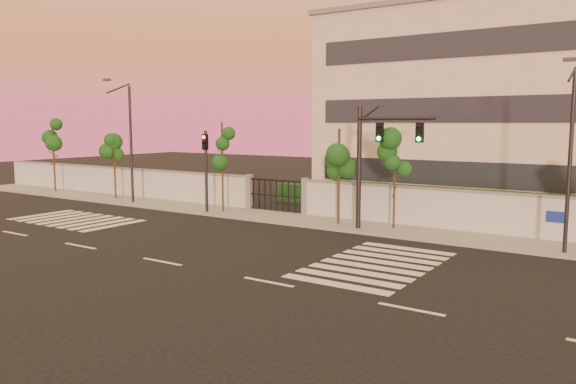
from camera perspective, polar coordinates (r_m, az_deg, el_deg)
name	(u,v)px	position (r m, az deg, el deg)	size (l,w,h in m)	color
ground	(162,262)	(22.17, -12.65, -6.94)	(120.00, 120.00, 0.00)	black
sidewalk	(306,221)	(30.20, 1.88, -2.92)	(60.00, 3.00, 0.15)	gray
perimeter_wall	(322,199)	(31.27, 3.50, -0.74)	(60.00, 0.36, 2.20)	silver
hedge_row	(361,200)	(33.20, 7.45, -0.77)	(41.00, 4.25, 1.80)	#103615
institutional_building	(533,109)	(37.40, 23.61, 7.77)	(24.40, 12.40, 12.25)	beige
distant_skyscraper	(479,9)	(310.86, 18.85, 17.15)	(16.00, 16.00, 118.00)	slate
road_markings	(199,240)	(25.86, -9.06, -4.83)	(57.00, 7.62, 0.02)	silver
street_tree_a	(53,140)	(45.83, -22.74, 4.93)	(1.59, 1.27, 5.50)	#382314
street_tree_b	(115,153)	(40.18, -17.21, 3.78)	(1.50, 1.19, 4.39)	#382314
street_tree_c	(223,147)	(32.63, -6.66, 4.58)	(1.37, 1.09, 5.34)	#382314
street_tree_d	(340,155)	(28.63, 5.26, 3.78)	(1.64, 1.31, 5.00)	#382314
street_tree_e	(396,159)	(27.67, 10.87, 3.32)	(1.37, 1.09, 4.84)	#382314
traffic_signal_main	(374,153)	(27.12, 8.69, 3.89)	(3.84, 0.42, 6.08)	black
traffic_signal_secondary	(206,161)	(32.74, -8.35, 3.09)	(0.38, 0.35, 4.85)	black
streetlight_west	(129,138)	(37.72, -15.86, 5.29)	(0.48, 1.92, 7.99)	black
streetlight_east	(570,153)	(24.43, 26.71, 3.54)	(0.45, 1.83, 7.62)	black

